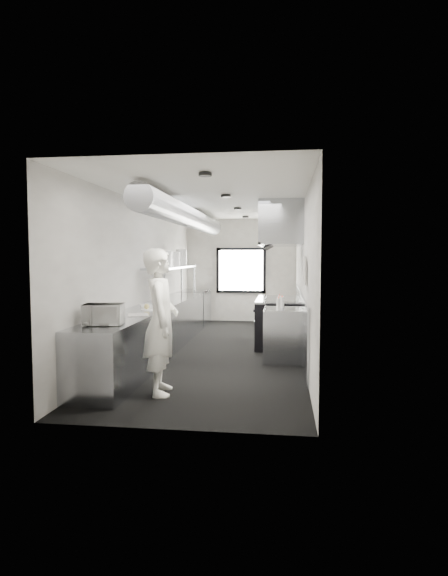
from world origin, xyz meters
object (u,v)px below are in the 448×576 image
(line_cook, at_px, (161,322))
(squeeze_bottle_d, at_px, (283,302))
(bottle_station, at_px, (283,335))
(squeeze_bottle_e, at_px, (279,301))
(plate_stack_b, at_px, (167,259))
(deli_tub_b, at_px, (107,318))
(microwave, at_px, (104,314))
(pass_shelf, at_px, (173,268))
(range, at_px, (277,322))
(squeeze_bottle_c, at_px, (282,303))
(cutting_board, at_px, (154,306))
(plate_stack_d, at_px, (181,258))
(deli_tub_a, at_px, (93,320))
(exhaust_hood, at_px, (281,226))
(plate_stack_c, at_px, (175,259))
(prep_counter, at_px, (155,330))
(far_work_table, at_px, (194,307))
(squeeze_bottle_a, at_px, (279,304))
(plate_stack_a, at_px, (165,260))
(small_plate, at_px, (147,310))
(knife_block, at_px, (165,293))
(squeeze_bottle_b, at_px, (279,304))

(line_cook, distance_m, squeeze_bottle_d, 2.75)
(bottle_station, xyz_separation_m, squeeze_bottle_e, (-0.07, 0.27, 0.55))
(line_cook, distance_m, plate_stack_b, 3.64)
(bottle_station, bearing_deg, plate_stack_b, 149.85)
(deli_tub_b, bearing_deg, microwave, -74.94)
(pass_shelf, distance_m, line_cook, 3.90)
(range, xyz_separation_m, bottle_station, (0.11, -1.40, -0.02))
(squeeze_bottle_d, bearing_deg, squeeze_bottle_c, -94.96)
(cutting_board, distance_m, squeeze_bottle_d, 2.28)
(pass_shelf, xyz_separation_m, squeeze_bottle_c, (2.32, -1.65, -0.54))
(microwave, distance_m, plate_stack_d, 4.76)
(deli_tub_a, bearing_deg, plate_stack_b, 88.28)
(exhaust_hood, xyz_separation_m, plate_stack_c, (-2.32, 0.62, -0.66))
(exhaust_hood, distance_m, prep_counter, 3.20)
(plate_stack_b, bearing_deg, far_work_table, 88.33)
(plate_stack_c, distance_m, squeeze_bottle_a, 3.33)
(range, xyz_separation_m, microwave, (-2.20, -3.56, 0.57))
(plate_stack_a, bearing_deg, cutting_board, -87.39)
(plate_stack_a, relative_size, plate_stack_d, 0.78)
(cutting_board, bearing_deg, squeeze_bottle_e, 5.22)
(prep_counter, relative_size, plate_stack_d, 15.98)
(prep_counter, distance_m, bottle_station, 2.31)
(prep_counter, xyz_separation_m, deli_tub_b, (-0.10, -2.03, 0.50))
(far_work_table, relative_size, squeeze_bottle_e, 6.25)
(deli_tub_a, height_order, cutting_board, deli_tub_a)
(cutting_board, bearing_deg, small_plate, -85.38)
(exhaust_hood, height_order, pass_shelf, exhaust_hood)
(small_plate, height_order, plate_stack_a, plate_stack_a)
(microwave, distance_m, plate_stack_b, 3.61)
(knife_block, relative_size, plate_stack_d, 0.70)
(line_cook, bearing_deg, plate_stack_c, -0.88)
(far_work_table, xyz_separation_m, cutting_board, (0.02, -3.84, 0.46))
(bottle_station, height_order, plate_stack_d, plate_stack_d)
(far_work_table, bearing_deg, squeeze_bottle_a, -61.94)
(plate_stack_d, height_order, squeeze_bottle_a, plate_stack_d)
(bottle_station, height_order, plate_stack_c, plate_stack_c)
(plate_stack_c, bearing_deg, deli_tub_b, -90.48)
(pass_shelf, bearing_deg, squeeze_bottle_d, -33.04)
(line_cook, bearing_deg, plate_stack_d, -2.53)
(range, relative_size, microwave, 3.52)
(deli_tub_b, bearing_deg, plate_stack_c, 89.52)
(plate_stack_c, bearing_deg, deli_tub_a, -91.48)
(squeeze_bottle_a, bearing_deg, far_work_table, 118.06)
(plate_stack_d, bearing_deg, range, -27.10)
(bottle_station, relative_size, small_plate, 4.47)
(plate_stack_b, distance_m, squeeze_bottle_c, 2.80)
(squeeze_bottle_b, bearing_deg, squeeze_bottle_a, -90.74)
(exhaust_hood, height_order, squeeze_bottle_a, exhaust_hood)
(plate_stack_a, height_order, squeeze_bottle_c, plate_stack_a)
(knife_block, relative_size, squeeze_bottle_c, 1.39)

